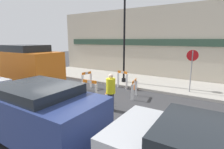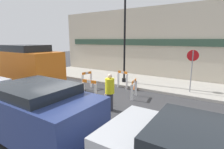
{
  "view_description": "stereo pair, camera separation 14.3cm",
  "coord_description": "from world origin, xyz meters",
  "px_view_note": "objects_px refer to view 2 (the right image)",
  "views": [
    {
      "loc": [
        4.87,
        -5.04,
        3.01
      ],
      "look_at": [
        -0.45,
        3.45,
        1.0
      ],
      "focal_mm": 28.0,
      "sensor_mm": 36.0,
      "label": 1
    },
    {
      "loc": [
        4.99,
        -4.97,
        3.01
      ],
      "look_at": [
        -0.45,
        3.45,
        1.0
      ],
      "focal_mm": 28.0,
      "sensor_mm": 36.0,
      "label": 2
    }
  ],
  "objects_px": {
    "person_worker": "(110,91)",
    "stop_sign": "(192,64)",
    "streetlamp_post": "(125,24)",
    "work_van": "(27,64)",
    "parked_car_1": "(37,110)"
  },
  "relations": [
    {
      "from": "person_worker",
      "to": "stop_sign",
      "type": "bearing_deg",
      "value": -67.49
    },
    {
      "from": "person_worker",
      "to": "parked_car_1",
      "type": "relative_size",
      "value": 0.41
    },
    {
      "from": "stop_sign",
      "to": "work_van",
      "type": "relative_size",
      "value": 0.48
    },
    {
      "from": "parked_car_1",
      "to": "work_van",
      "type": "height_order",
      "value": "work_van"
    },
    {
      "from": "work_van",
      "to": "parked_car_1",
      "type": "bearing_deg",
      "value": -29.94
    },
    {
      "from": "stop_sign",
      "to": "streetlamp_post",
      "type": "bearing_deg",
      "value": -14.78
    },
    {
      "from": "parked_car_1",
      "to": "work_van",
      "type": "bearing_deg",
      "value": 150.06
    },
    {
      "from": "streetlamp_post",
      "to": "person_worker",
      "type": "relative_size",
      "value": 3.81
    },
    {
      "from": "streetlamp_post",
      "to": "person_worker",
      "type": "height_order",
      "value": "streetlamp_post"
    },
    {
      "from": "parked_car_1",
      "to": "work_van",
      "type": "xyz_separation_m",
      "value": [
        -6.2,
        3.57,
        0.45
      ]
    },
    {
      "from": "person_worker",
      "to": "work_van",
      "type": "relative_size",
      "value": 0.33
    },
    {
      "from": "streetlamp_post",
      "to": "work_van",
      "type": "relative_size",
      "value": 1.26
    },
    {
      "from": "streetlamp_post",
      "to": "work_van",
      "type": "distance_m",
      "value": 6.82
    },
    {
      "from": "streetlamp_post",
      "to": "parked_car_1",
      "type": "distance_m",
      "value": 8.21
    },
    {
      "from": "work_van",
      "to": "stop_sign",
      "type": "bearing_deg",
      "value": 22.62
    }
  ]
}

